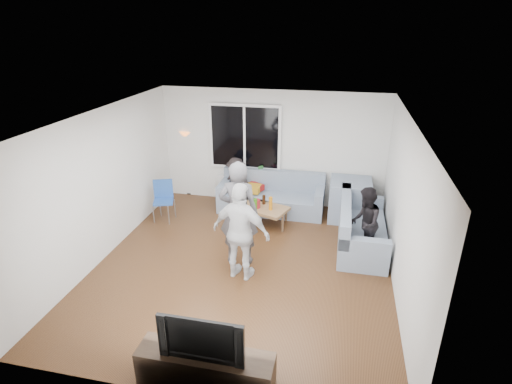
% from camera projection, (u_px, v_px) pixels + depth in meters
% --- Properties ---
extents(floor, '(5.00, 5.50, 0.04)m').
position_uv_depth(floor, '(243.00, 266.00, 7.06)').
color(floor, '#56351C').
rests_on(floor, ground).
extents(ceiling, '(5.00, 5.50, 0.04)m').
position_uv_depth(ceiling, '(241.00, 116.00, 6.03)').
color(ceiling, white).
rests_on(ceiling, ground).
extents(wall_back, '(5.00, 0.04, 2.60)m').
position_uv_depth(wall_back, '(272.00, 148.00, 9.03)').
color(wall_back, silver).
rests_on(wall_back, ground).
extents(wall_front, '(5.00, 0.04, 2.60)m').
position_uv_depth(wall_front, '(176.00, 306.00, 4.05)').
color(wall_front, silver).
rests_on(wall_front, ground).
extents(wall_left, '(0.04, 5.50, 2.60)m').
position_uv_depth(wall_left, '(102.00, 185.00, 7.03)').
color(wall_left, silver).
rests_on(wall_left, ground).
extents(wall_right, '(0.04, 5.50, 2.60)m').
position_uv_depth(wall_right, '(405.00, 211.00, 6.06)').
color(wall_right, silver).
rests_on(wall_right, ground).
extents(window_frame, '(1.62, 0.06, 1.47)m').
position_uv_depth(window_frame, '(245.00, 137.00, 8.98)').
color(window_frame, white).
rests_on(window_frame, wall_back).
extents(window_glass, '(1.50, 0.02, 1.35)m').
position_uv_depth(window_glass, '(245.00, 137.00, 8.95)').
color(window_glass, black).
rests_on(window_glass, window_frame).
extents(window_mullion, '(0.05, 0.03, 1.35)m').
position_uv_depth(window_mullion, '(244.00, 138.00, 8.94)').
color(window_mullion, white).
rests_on(window_mullion, window_frame).
extents(radiator, '(1.30, 0.12, 0.62)m').
position_uv_depth(radiator, '(245.00, 189.00, 9.43)').
color(radiator, silver).
rests_on(radiator, floor).
extents(potted_plant, '(0.19, 0.16, 0.33)m').
position_uv_depth(potted_plant, '(260.00, 172.00, 9.15)').
color(potted_plant, '#2C6F30').
rests_on(potted_plant, radiator).
extents(vase, '(0.19, 0.19, 0.17)m').
position_uv_depth(vase, '(240.00, 173.00, 9.27)').
color(vase, silver).
rests_on(vase, radiator).
extents(sofa_back_section, '(2.30, 0.85, 0.85)m').
position_uv_depth(sofa_back_section, '(271.00, 193.00, 8.91)').
color(sofa_back_section, slate).
rests_on(sofa_back_section, floor).
extents(sofa_right_section, '(2.00, 0.85, 0.85)m').
position_uv_depth(sofa_right_section, '(363.00, 225.00, 7.54)').
color(sofa_right_section, slate).
rests_on(sofa_right_section, floor).
extents(sofa_corner, '(0.85, 0.85, 0.85)m').
position_uv_depth(sofa_corner, '(350.00, 200.00, 8.58)').
color(sofa_corner, slate).
rests_on(sofa_corner, floor).
extents(cushion_yellow, '(0.40, 0.35, 0.14)m').
position_uv_depth(cushion_yellow, '(252.00, 188.00, 8.94)').
color(cushion_yellow, '#BD851B').
rests_on(cushion_yellow, sofa_back_section).
extents(cushion_red, '(0.46, 0.44, 0.13)m').
position_uv_depth(cushion_red, '(254.00, 187.00, 9.01)').
color(cushion_red, maroon).
rests_on(cushion_red, sofa_back_section).
extents(coffee_table, '(1.24, 0.94, 0.40)m').
position_uv_depth(coffee_table, '(261.00, 215.00, 8.42)').
color(coffee_table, '#987249').
rests_on(coffee_table, floor).
extents(pitcher, '(0.17, 0.17, 0.17)m').
position_uv_depth(pitcher, '(256.00, 204.00, 8.26)').
color(pitcher, maroon).
rests_on(pitcher, coffee_table).
extents(side_chair, '(0.51, 0.51, 0.86)m').
position_uv_depth(side_chair, '(164.00, 202.00, 8.48)').
color(side_chair, '#244D9C').
rests_on(side_chair, floor).
extents(floor_lamp, '(0.32, 0.32, 1.56)m').
position_uv_depth(floor_lamp, '(188.00, 163.00, 9.70)').
color(floor_lamp, orange).
rests_on(floor_lamp, floor).
extents(player_left, '(0.70, 0.47, 1.86)m').
position_uv_depth(player_left, '(238.00, 213.00, 6.83)').
color(player_left, '#4C4C51').
rests_on(player_left, floor).
extents(player_right, '(1.04, 0.60, 1.66)m').
position_uv_depth(player_right, '(241.00, 232.00, 6.42)').
color(player_right, silver).
rests_on(player_right, floor).
extents(spectator_right, '(0.53, 0.66, 1.31)m').
position_uv_depth(spectator_right, '(365.00, 223.00, 7.10)').
color(spectator_right, black).
rests_on(spectator_right, floor).
extents(spectator_back, '(0.85, 0.63, 1.18)m').
position_uv_depth(spectator_back, '(236.00, 183.00, 9.03)').
color(spectator_back, black).
rests_on(spectator_back, floor).
extents(tv_console, '(1.60, 0.40, 0.44)m').
position_uv_depth(tv_console, '(206.00, 368.00, 4.68)').
color(tv_console, '#34271A').
rests_on(tv_console, floor).
extents(television, '(0.99, 0.13, 0.57)m').
position_uv_depth(television, '(204.00, 334.00, 4.49)').
color(television, black).
rests_on(television, tv_console).
extents(bottle_c, '(0.07, 0.07, 0.19)m').
position_uv_depth(bottle_c, '(264.00, 200.00, 8.41)').
color(bottle_c, black).
rests_on(bottle_c, coffee_table).
extents(bottle_b, '(0.08, 0.08, 0.22)m').
position_uv_depth(bottle_b, '(255.00, 204.00, 8.18)').
color(bottle_b, '#388117').
rests_on(bottle_b, coffee_table).
extents(bottle_d, '(0.07, 0.07, 0.28)m').
position_uv_depth(bottle_d, '(271.00, 204.00, 8.13)').
color(bottle_d, orange).
rests_on(bottle_d, coffee_table).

